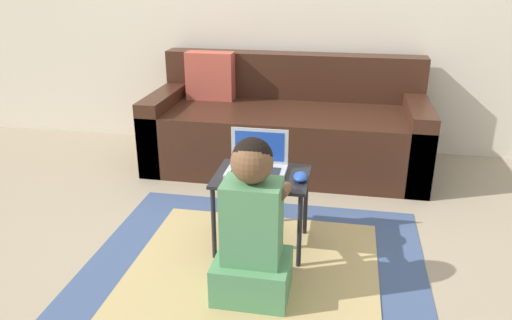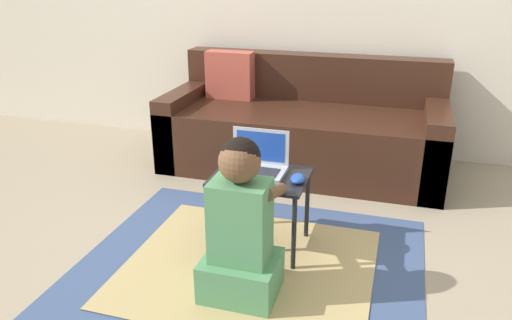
{
  "view_description": "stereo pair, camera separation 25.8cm",
  "coord_description": "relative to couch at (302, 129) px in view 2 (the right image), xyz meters",
  "views": [
    {
      "loc": [
        0.48,
        -2.28,
        1.43
      ],
      "look_at": [
        0.04,
        0.08,
        0.48
      ],
      "focal_mm": 35.0,
      "sensor_mm": 36.0,
      "label": 1
    },
    {
      "loc": [
        0.73,
        -2.22,
        1.43
      ],
      "look_at": [
        0.04,
        0.08,
        0.48
      ],
      "focal_mm": 35.0,
      "sensor_mm": 36.0,
      "label": 2
    }
  ],
  "objects": [
    {
      "name": "laptop_desk",
      "position": [
        0.03,
        -1.21,
        0.08
      ],
      "size": [
        0.48,
        0.38,
        0.42
      ],
      "color": "black",
      "rests_on": "ground_plane"
    },
    {
      "name": "ground_plane",
      "position": [
        -0.05,
        -1.24,
        -0.29
      ],
      "size": [
        16.0,
        16.0,
        0.0
      ],
      "primitive_type": "plane",
      "color": "gray"
    },
    {
      "name": "person_seated",
      "position": [
        0.06,
        -1.63,
        0.05
      ],
      "size": [
        0.34,
        0.41,
        0.76
      ],
      "color": "#518E5B",
      "rests_on": "ground_plane"
    },
    {
      "name": "area_rug",
      "position": [
        0.03,
        -1.42,
        -0.28
      ],
      "size": [
        1.7,
        1.48,
        0.01
      ],
      "color": "#3D517A",
      "rests_on": "ground_plane"
    },
    {
      "name": "laptop",
      "position": [
        -0.0,
        -1.17,
        0.17
      ],
      "size": [
        0.3,
        0.2,
        0.21
      ],
      "color": "#B7BCC6",
      "rests_on": "laptop_desk"
    },
    {
      "name": "computer_mouse",
      "position": [
        0.23,
        -1.24,
        0.15
      ],
      "size": [
        0.07,
        0.11,
        0.04
      ],
      "color": "#234CB2",
      "rests_on": "laptop_desk"
    },
    {
      "name": "couch",
      "position": [
        0.0,
        0.0,
        0.0
      ],
      "size": [
        1.99,
        0.86,
        0.81
      ],
      "color": "#381E14",
      "rests_on": "ground_plane"
    }
  ]
}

